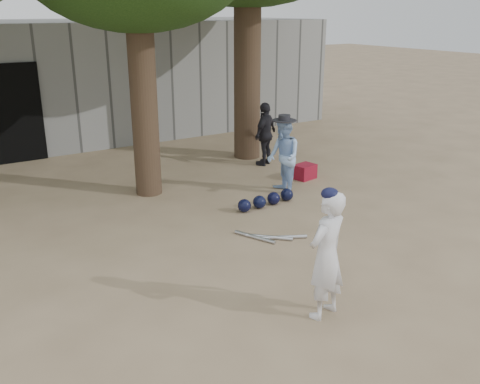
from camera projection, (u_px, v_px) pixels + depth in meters
ground at (243, 297)px, 6.47m from camera, size 70.00×70.00×0.00m
boy_player at (326, 255)px, 5.87m from camera, size 0.62×0.48×1.49m
spectator_blue at (283, 157)px, 9.87m from camera, size 0.71×0.81×1.43m
spectator_dark at (265, 134)px, 11.74m from camera, size 0.88×0.67×1.39m
red_bag at (305, 172)px, 10.92m from camera, size 0.47×0.39×0.30m
back_building at (33, 80)px, 14.22m from camera, size 16.00×5.24×3.00m
helmet_row at (266, 200)px, 9.41m from camera, size 1.19×0.29×0.23m
bat_pile at (269, 237)px, 8.11m from camera, size 0.86×0.77×0.06m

